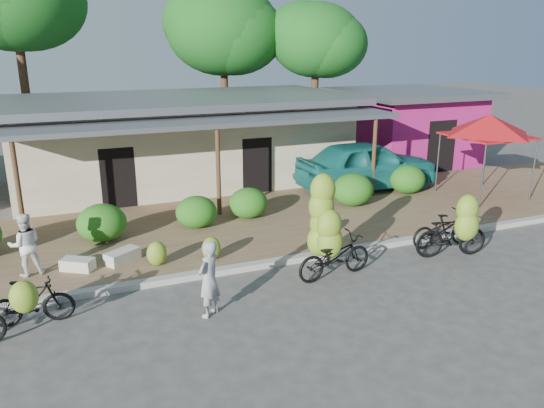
{
  "coord_description": "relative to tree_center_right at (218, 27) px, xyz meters",
  "views": [
    {
      "loc": [
        -4.49,
        -9.21,
        5.3
      ],
      "look_at": [
        0.6,
        3.21,
        1.2
      ],
      "focal_mm": 35.0,
      "sensor_mm": 36.0,
      "label": 1
    }
  ],
  "objects": [
    {
      "name": "bike_left",
      "position": [
        -8.62,
        -15.57,
        -5.47
      ],
      "size": [
        1.61,
        1.16,
        1.21
      ],
      "rotation": [
        0.0,
        0.0,
        1.47
      ],
      "color": "black",
      "rests_on": "ground"
    },
    {
      "name": "hedge_3",
      "position": [
        -2.58,
        -11.17,
        -5.43
      ],
      "size": [
        1.21,
        1.09,
        0.94
      ],
      "primitive_type": "ellipsoid",
      "color": "#1E5713",
      "rests_on": "sidewalk"
    },
    {
      "name": "hedge_4",
      "position": [
        1.04,
        -11.27,
        -5.36
      ],
      "size": [
        1.39,
        1.25,
        1.08
      ],
      "primitive_type": "ellipsoid",
      "color": "#1E5713",
      "rests_on": "sidewalk"
    },
    {
      "name": "vendor",
      "position": [
        -5.31,
        -16.44,
        -5.22
      ],
      "size": [
        0.7,
        0.67,
        1.61
      ],
      "primitive_type": "imported",
      "rotation": [
        0.0,
        0.0,
        3.81
      ],
      "color": "#949494",
      "rests_on": "ground"
    },
    {
      "name": "hedge_1",
      "position": [
        -6.93,
        -11.55,
        -5.38
      ],
      "size": [
        1.32,
        1.19,
        1.03
      ],
      "primitive_type": "ellipsoid",
      "color": "#1E5713",
      "rests_on": "sidewalk"
    },
    {
      "name": "loose_banana_c",
      "position": [
        -1.29,
        -13.56,
        -5.61
      ],
      "size": [
        0.47,
        0.4,
        0.59
      ],
      "primitive_type": "ellipsoid",
      "color": "#85A228",
      "rests_on": "sidewalk"
    },
    {
      "name": "sidewalk",
      "position": [
        -3.31,
        -11.61,
        -5.96
      ],
      "size": [
        60.0,
        6.0,
        0.12
      ],
      "primitive_type": "cube",
      "color": "olive",
      "rests_on": "ground"
    },
    {
      "name": "teal_van",
      "position": [
        2.61,
        -9.61,
        -4.99
      ],
      "size": [
        5.34,
        2.21,
        1.81
      ],
      "primitive_type": "imported",
      "rotation": [
        0.0,
        0.0,
        1.59
      ],
      "color": "#19736D",
      "rests_on": "sidewalk"
    },
    {
      "name": "bike_center",
      "position": [
        -2.13,
        -15.54,
        -5.11
      ],
      "size": [
        2.04,
        1.3,
        2.39
      ],
      "rotation": [
        0.0,
        0.0,
        1.69
      ],
      "color": "black",
      "rests_on": "ground"
    },
    {
      "name": "curb",
      "position": [
        -3.31,
        -14.61,
        -5.94
      ],
      "size": [
        60.0,
        0.25,
        0.15
      ],
      "primitive_type": "cube",
      "color": "#A8A399",
      "rests_on": "ground"
    },
    {
      "name": "loose_banana_a",
      "position": [
        -5.87,
        -13.78,
        -5.6
      ],
      "size": [
        0.49,
        0.41,
        0.61
      ],
      "primitive_type": "ellipsoid",
      "color": "#85A228",
      "rests_on": "sidewalk"
    },
    {
      "name": "sack_near",
      "position": [
        -6.62,
        -13.25,
        -5.75
      ],
      "size": [
        0.93,
        0.8,
        0.3
      ],
      "primitive_type": "cube",
      "rotation": [
        0.0,
        0.0,
        0.57
      ],
      "color": "beige",
      "rests_on": "sidewalk"
    },
    {
      "name": "bike_right",
      "position": [
        1.24,
        -15.96,
        -5.27
      ],
      "size": [
        1.99,
        1.37,
        1.83
      ],
      "rotation": [
        0.0,
        0.0,
        1.35
      ],
      "color": "black",
      "rests_on": "ground"
    },
    {
      "name": "red_canopy",
      "position": [
        5.86,
        -11.97,
        -3.41
      ],
      "size": [
        3.5,
        3.5,
        2.86
      ],
      "color": "#59595E",
      "rests_on": "sidewalk"
    },
    {
      "name": "sack_far",
      "position": [
        -7.68,
        -13.34,
        -5.76
      ],
      "size": [
        0.84,
        0.72,
        0.28
      ],
      "primitive_type": "cube",
      "rotation": [
        0.0,
        0.0,
        -0.56
      ],
      "color": "beige",
      "rests_on": "sidewalk"
    },
    {
      "name": "bike_far_right",
      "position": [
        1.56,
        -15.13,
        -5.53
      ],
      "size": [
        1.88,
        0.73,
        0.97
      ],
      "rotation": [
        0.0,
        0.0,
        1.53
      ],
      "color": "black",
      "rests_on": "ground"
    },
    {
      "name": "tree_near_right",
      "position": [
        4.0,
        -2.0,
        -0.5
      ],
      "size": [
        4.56,
        4.39,
        7.22
      ],
      "color": "#543121",
      "rests_on": "ground"
    },
    {
      "name": "shop_pink",
      "position": [
        7.19,
        -5.62,
        -4.35
      ],
      "size": [
        6.0,
        6.0,
        3.25
      ],
      "color": "#B71C6D",
      "rests_on": "ground"
    },
    {
      "name": "tree_center_right",
      "position": [
        0.0,
        0.0,
        0.0
      ],
      "size": [
        5.56,
        5.47,
        8.1
      ],
      "color": "#543121",
      "rests_on": "ground"
    },
    {
      "name": "ground",
      "position": [
        -3.31,
        -16.61,
        -6.02
      ],
      "size": [
        100.0,
        100.0,
        0.0
      ],
      "primitive_type": "plane",
      "color": "#474542",
      "rests_on": "ground"
    },
    {
      "name": "hedge_2",
      "position": [
        -4.29,
        -11.44,
        -5.43
      ],
      "size": [
        1.2,
        1.08,
        0.94
      ],
      "primitive_type": "ellipsoid",
      "color": "#1E5713",
      "rests_on": "sidewalk"
    },
    {
      "name": "bystander",
      "position": [
        -8.74,
        -13.2,
        -5.15
      ],
      "size": [
        0.78,
        0.64,
        1.49
      ],
      "primitive_type": "imported",
      "rotation": [
        0.0,
        0.0,
        3.25
      ],
      "color": "white",
      "rests_on": "sidewalk"
    },
    {
      "name": "loose_banana_b",
      "position": [
        -4.56,
        -13.94,
        -5.6
      ],
      "size": [
        0.47,
        0.4,
        0.59
      ],
      "primitive_type": "ellipsoid",
      "color": "#85A228",
      "rests_on": "sidewalk"
    },
    {
      "name": "hedge_5",
      "position": [
        3.62,
        -10.71,
        -5.39
      ],
      "size": [
        1.3,
        1.17,
        1.02
      ],
      "primitive_type": "ellipsoid",
      "color": "#1E5713",
      "rests_on": "sidewalk"
    },
    {
      "name": "shop_main",
      "position": [
        -3.31,
        -5.68,
        -4.3
      ],
      "size": [
        13.0,
        8.5,
        3.35
      ],
      "color": "beige",
      "rests_on": "ground"
    }
  ]
}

